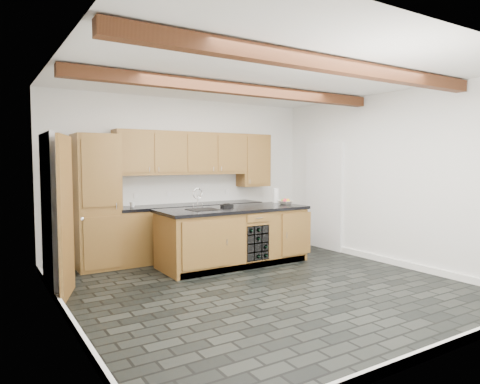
% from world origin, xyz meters
% --- Properties ---
extents(ground, '(5.00, 5.00, 0.00)m').
position_xyz_m(ground, '(0.00, 0.00, 0.00)').
color(ground, black).
rests_on(ground, ground).
extents(room_shell, '(5.01, 5.00, 5.00)m').
position_xyz_m(room_shell, '(-0.09, 0.53, 1.53)').
color(room_shell, white).
rests_on(room_shell, ground).
extents(back_cabinetry, '(3.65, 0.62, 2.20)m').
position_xyz_m(back_cabinetry, '(-0.38, 2.24, 0.98)').
color(back_cabinetry, olive).
rests_on(back_cabinetry, ground).
extents(island, '(2.48, 0.96, 0.93)m').
position_xyz_m(island, '(0.31, 1.28, 0.46)').
color(island, olive).
rests_on(island, ground).
extents(faucet, '(0.45, 0.40, 0.34)m').
position_xyz_m(faucet, '(-0.25, 1.33, 0.96)').
color(faucet, black).
rests_on(faucet, island).
extents(kitchen_scale, '(0.21, 0.13, 0.06)m').
position_xyz_m(kitchen_scale, '(0.24, 1.40, 0.96)').
color(kitchen_scale, black).
rests_on(kitchen_scale, island).
extents(fruit_bowl, '(0.28, 0.28, 0.06)m').
position_xyz_m(fruit_bowl, '(1.38, 1.30, 0.96)').
color(fruit_bowl, beige).
rests_on(fruit_bowl, island).
extents(fruit_cluster, '(0.16, 0.17, 0.07)m').
position_xyz_m(fruit_cluster, '(1.38, 1.30, 0.99)').
color(fruit_cluster, '#C8411A').
rests_on(fruit_cluster, fruit_bowl).
extents(paper_towel, '(0.11, 0.11, 0.26)m').
position_xyz_m(paper_towel, '(1.42, 1.64, 1.06)').
color(paper_towel, white).
rests_on(paper_towel, island).
extents(mug, '(0.11, 0.11, 0.09)m').
position_xyz_m(mug, '(-1.07, 2.23, 0.97)').
color(mug, white).
rests_on(mug, back_cabinetry).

